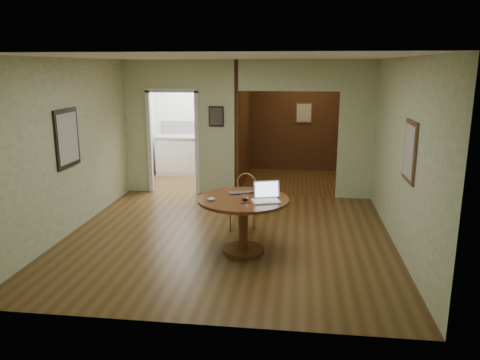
# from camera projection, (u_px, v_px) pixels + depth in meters

# --- Properties ---
(floor) EXTENTS (5.00, 5.00, 0.00)m
(floor) POSITION_uv_depth(u_px,v_px,m) (228.00, 238.00, 7.20)
(floor) COLOR #493015
(floor) RESTS_ON ground
(room_shell) EXTENTS (5.20, 7.50, 5.00)m
(room_shell) POSITION_uv_depth(u_px,v_px,m) (228.00, 128.00, 9.94)
(room_shell) COLOR white
(room_shell) RESTS_ON ground
(dining_table) EXTENTS (1.27, 1.27, 0.79)m
(dining_table) POSITION_uv_depth(u_px,v_px,m) (243.00, 212.00, 6.52)
(dining_table) COLOR maroon
(dining_table) RESTS_ON ground
(chair) EXTENTS (0.51, 0.51, 0.92)m
(chair) POSITION_uv_depth(u_px,v_px,m) (244.00, 199.00, 7.45)
(chair) COLOR olive
(chair) RESTS_ON ground
(open_laptop) EXTENTS (0.42, 0.41, 0.25)m
(open_laptop) POSITION_uv_depth(u_px,v_px,m) (266.00, 196.00, 6.35)
(open_laptop) COLOR white
(open_laptop) RESTS_ON dining_table
(closed_laptop) EXTENTS (0.42, 0.36, 0.03)m
(closed_laptop) POSITION_uv_depth(u_px,v_px,m) (243.00, 193.00, 6.67)
(closed_laptop) COLOR #AEAEB3
(closed_laptop) RESTS_ON dining_table
(mouse) EXTENTS (0.13, 0.10, 0.05)m
(mouse) POSITION_uv_depth(u_px,v_px,m) (211.00, 199.00, 6.34)
(mouse) COLOR white
(mouse) RESTS_ON dining_table
(wine_glass) EXTENTS (0.09, 0.09, 0.10)m
(wine_glass) POSITION_uv_depth(u_px,v_px,m) (245.00, 197.00, 6.33)
(wine_glass) COLOR white
(wine_glass) RESTS_ON dining_table
(pen) EXTENTS (0.14, 0.04, 0.01)m
(pen) POSITION_uv_depth(u_px,v_px,m) (246.00, 203.00, 6.21)
(pen) COLOR #0C1657
(pen) RESTS_ON dining_table
(kitchen_cabinet) EXTENTS (2.06, 0.60, 0.94)m
(kitchen_cabinet) POSITION_uv_depth(u_px,v_px,m) (199.00, 155.00, 11.30)
(kitchen_cabinet) COLOR white
(kitchen_cabinet) RESTS_ON ground
(grocery_bag) EXTENTS (0.41, 0.37, 0.34)m
(grocery_bag) POSITION_uv_depth(u_px,v_px,m) (223.00, 129.00, 11.08)
(grocery_bag) COLOR #CCAF95
(grocery_bag) RESTS_ON kitchen_cabinet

